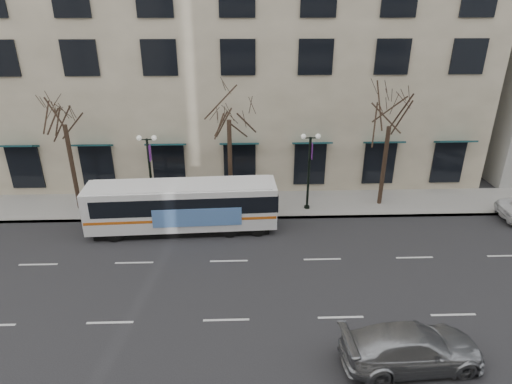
{
  "coord_description": "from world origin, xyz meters",
  "views": [
    {
      "loc": [
        0.8,
        -16.96,
        12.66
      ],
      "look_at": [
        1.45,
        2.31,
        4.0
      ],
      "focal_mm": 30.0,
      "sensor_mm": 36.0,
      "label": 1
    }
  ],
  "objects_px": {
    "lamp_post_left": "(150,170)",
    "lamp_post_right": "(309,168)",
    "tree_far_left": "(62,109)",
    "city_bus": "(184,205)",
    "tree_far_right": "(391,111)",
    "silver_car": "(412,347)",
    "tree_far_mid": "(229,105)"
  },
  "relations": [
    {
      "from": "lamp_post_left",
      "to": "lamp_post_right",
      "type": "relative_size",
      "value": 1.0
    },
    {
      "from": "tree_far_left",
      "to": "lamp_post_left",
      "type": "distance_m",
      "value": 6.29
    },
    {
      "from": "lamp_post_left",
      "to": "city_bus",
      "type": "bearing_deg",
      "value": -46.34
    },
    {
      "from": "tree_far_left",
      "to": "tree_far_right",
      "type": "bearing_deg",
      "value": 0.0
    },
    {
      "from": "tree_far_right",
      "to": "silver_car",
      "type": "xyz_separation_m",
      "value": [
        -2.94,
        -13.74,
        -5.64
      ]
    },
    {
      "from": "city_bus",
      "to": "silver_car",
      "type": "xyz_separation_m",
      "value": [
        9.76,
        -10.74,
        -0.86
      ]
    },
    {
      "from": "tree_far_left",
      "to": "silver_car",
      "type": "relative_size",
      "value": 1.55
    },
    {
      "from": "tree_far_mid",
      "to": "tree_far_right",
      "type": "distance_m",
      "value": 10.01
    },
    {
      "from": "tree_far_right",
      "to": "city_bus",
      "type": "relative_size",
      "value": 0.72
    },
    {
      "from": "tree_far_left",
      "to": "lamp_post_right",
      "type": "xyz_separation_m",
      "value": [
        15.01,
        -0.6,
        -3.75
      ]
    },
    {
      "from": "tree_far_left",
      "to": "city_bus",
      "type": "xyz_separation_m",
      "value": [
        7.3,
        -3.0,
        -5.06
      ]
    },
    {
      "from": "lamp_post_right",
      "to": "silver_car",
      "type": "xyz_separation_m",
      "value": [
        2.05,
        -13.14,
        -2.16
      ]
    },
    {
      "from": "lamp_post_left",
      "to": "tree_far_right",
      "type": "bearing_deg",
      "value": 2.29
    },
    {
      "from": "tree_far_left",
      "to": "tree_far_right",
      "type": "relative_size",
      "value": 1.03
    },
    {
      "from": "tree_far_right",
      "to": "lamp_post_right",
      "type": "bearing_deg",
      "value": -173.15
    },
    {
      "from": "tree_far_mid",
      "to": "lamp_post_right",
      "type": "distance_m",
      "value": 6.41
    },
    {
      "from": "lamp_post_right",
      "to": "lamp_post_left",
      "type": "bearing_deg",
      "value": 180.0
    },
    {
      "from": "city_bus",
      "to": "silver_car",
      "type": "distance_m",
      "value": 14.54
    },
    {
      "from": "lamp_post_left",
      "to": "tree_far_mid",
      "type": "bearing_deg",
      "value": 6.85
    },
    {
      "from": "lamp_post_left",
      "to": "lamp_post_right",
      "type": "bearing_deg",
      "value": 0.0
    },
    {
      "from": "tree_far_right",
      "to": "silver_car",
      "type": "height_order",
      "value": "tree_far_right"
    },
    {
      "from": "tree_far_left",
      "to": "tree_far_mid",
      "type": "xyz_separation_m",
      "value": [
        10.0,
        0.0,
        0.21
      ]
    },
    {
      "from": "tree_far_left",
      "to": "silver_car",
      "type": "height_order",
      "value": "tree_far_left"
    },
    {
      "from": "tree_far_left",
      "to": "lamp_post_right",
      "type": "relative_size",
      "value": 1.6
    },
    {
      "from": "tree_far_right",
      "to": "lamp_post_left",
      "type": "height_order",
      "value": "tree_far_right"
    },
    {
      "from": "tree_far_right",
      "to": "silver_car",
      "type": "distance_m",
      "value": 15.14
    },
    {
      "from": "tree_far_right",
      "to": "silver_car",
      "type": "relative_size",
      "value": 1.5
    },
    {
      "from": "tree_far_right",
      "to": "lamp_post_right",
      "type": "relative_size",
      "value": 1.55
    },
    {
      "from": "tree_far_mid",
      "to": "tree_far_right",
      "type": "bearing_deg",
      "value": -0.0
    },
    {
      "from": "tree_far_mid",
      "to": "city_bus",
      "type": "distance_m",
      "value": 6.64
    },
    {
      "from": "lamp_post_left",
      "to": "silver_car",
      "type": "xyz_separation_m",
      "value": [
        12.05,
        -13.14,
        -2.16
      ]
    },
    {
      "from": "tree_far_right",
      "to": "lamp_post_right",
      "type": "xyz_separation_m",
      "value": [
        -4.99,
        -0.6,
        -3.48
      ]
    }
  ]
}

